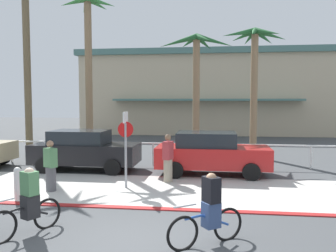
{
  "coord_description": "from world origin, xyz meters",
  "views": [
    {
      "loc": [
        1.47,
        -6.9,
        2.93
      ],
      "look_at": [
        -0.15,
        6.0,
        1.98
      ],
      "focal_mm": 37.16,
      "sensor_mm": 36.0,
      "label": 1
    }
  ],
  "objects": [
    {
      "name": "car_black_1",
      "position": [
        -3.81,
        7.03,
        0.87
      ],
      "size": [
        4.4,
        2.02,
        1.69
      ],
      "color": "black",
      "rests_on": "ground"
    },
    {
      "name": "pedestrian_1",
      "position": [
        -0.06,
        5.3,
        0.81
      ],
      "size": [
        0.41,
        0.46,
        1.74
      ],
      "color": "gray",
      "rests_on": "ground"
    },
    {
      "name": "cyclist_blue_0",
      "position": [
        1.44,
        0.07,
        0.69
      ],
      "size": [
        1.53,
        1.09,
        1.5
      ],
      "color": "black",
      "rests_on": "ground"
    },
    {
      "name": "ground_plane",
      "position": [
        0.0,
        10.0,
        0.0
      ],
      "size": [
        80.0,
        80.0,
        0.0
      ],
      "primitive_type": "plane",
      "color": "#424447"
    },
    {
      "name": "bollard_1",
      "position": [
        -4.14,
        2.47,
        0.52
      ],
      "size": [
        0.2,
        0.2,
        1.0
      ],
      "color": "white",
      "rests_on": "ground"
    },
    {
      "name": "stop_sign_bike_lane",
      "position": [
        -1.36,
        4.31,
        1.68
      ],
      "size": [
        0.52,
        0.56,
        2.56
      ],
      "color": "gray",
      "rests_on": "ground"
    },
    {
      "name": "pedestrian_0",
      "position": [
        -3.66,
        3.59,
        0.76
      ],
      "size": [
        0.48,
        0.44,
        1.66
      ],
      "color": "#4C4C51",
      "rests_on": "ground"
    },
    {
      "name": "palm_tree_4",
      "position": [
        3.64,
        11.51,
        5.0
      ],
      "size": [
        3.36,
        3.08,
        6.64
      ],
      "color": "#846B4C",
      "rests_on": "ground"
    },
    {
      "name": "rail_fence",
      "position": [
        0.0,
        8.5,
        0.84
      ],
      "size": [
        20.66,
        0.08,
        1.04
      ],
      "color": "white",
      "rests_on": "ground"
    },
    {
      "name": "building_backdrop",
      "position": [
        1.03,
        27.13,
        3.66
      ],
      "size": [
        22.46,
        11.68,
        7.29
      ],
      "color": "#BCAD8E",
      "rests_on": "ground"
    },
    {
      "name": "palm_tree_2",
      "position": [
        -4.69,
        10.11,
        5.8
      ],
      "size": [
        2.9,
        2.99,
        8.16
      ],
      "color": "#846B4C",
      "rests_on": "ground"
    },
    {
      "name": "curb_paint",
      "position": [
        0.0,
        2.2,
        0.01
      ],
      "size": [
        44.0,
        0.24,
        0.03
      ],
      "primitive_type": "cube",
      "color": "maroon",
      "rests_on": "ground"
    },
    {
      "name": "sidewalk_strip",
      "position": [
        0.0,
        4.2,
        0.01
      ],
      "size": [
        44.0,
        4.0,
        0.02
      ],
      "primitive_type": "cube",
      "color": "beige",
      "rests_on": "ground"
    },
    {
      "name": "palm_tree_3",
      "position": [
        0.66,
        11.31,
        4.73
      ],
      "size": [
        3.81,
        2.89,
        6.38
      ],
      "color": "#846B4C",
      "rests_on": "ground"
    },
    {
      "name": "cyclist_black_1",
      "position": [
        -2.49,
        0.11,
        0.69
      ],
      "size": [
        0.91,
        1.63,
        1.5
      ],
      "color": "black",
      "rests_on": "ground"
    },
    {
      "name": "palm_tree_1",
      "position": [
        -8.06,
        10.18,
        7.18
      ],
      "size": [
        3.28,
        2.75,
        9.84
      ],
      "color": "brown",
      "rests_on": "ground"
    },
    {
      "name": "car_red_2",
      "position": [
        1.46,
        6.79,
        0.87
      ],
      "size": [
        4.4,
        2.02,
        1.69
      ],
      "color": "red",
      "rests_on": "ground"
    }
  ]
}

